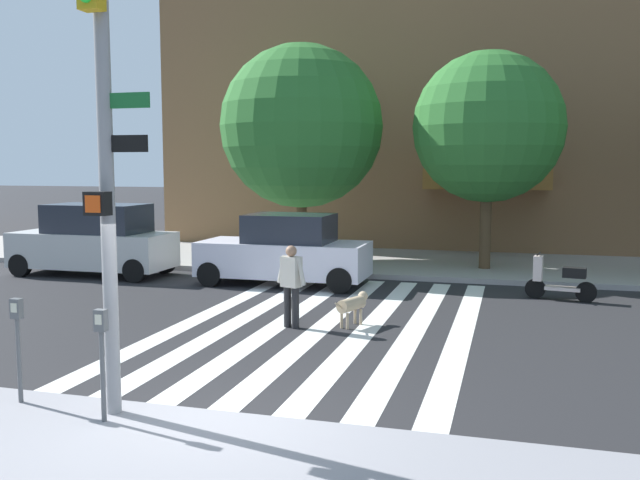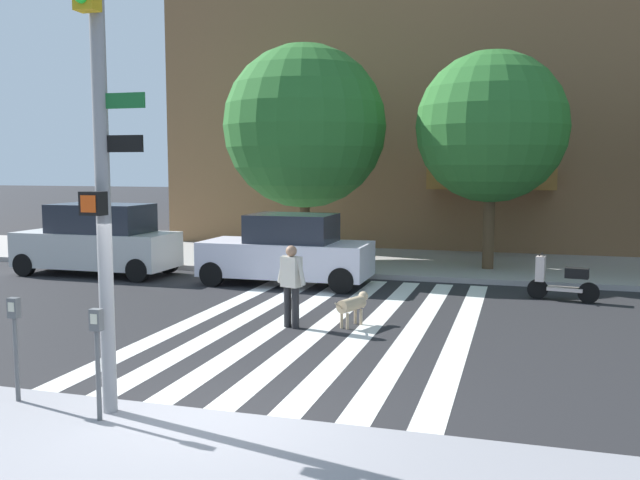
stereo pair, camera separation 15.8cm
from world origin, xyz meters
name	(u,v)px [view 1 (the left image)]	position (x,y,z in m)	size (l,w,h in m)	color
ground_plane	(331,323)	(0.00, 5.57, 0.00)	(160.00, 160.00, 0.00)	#232326
sidewalk_far	(399,263)	(0.00, 14.15, 0.07)	(80.00, 6.00, 0.15)	#9A9591
crosswalk_stripes	(327,323)	(-0.08, 5.57, 0.00)	(5.85, 10.55, 0.01)	silver
traffic_light_pole	(103,138)	(-1.18, -0.47, 3.52)	(0.74, 0.46, 5.80)	gray
parking_meter_curbside	(102,349)	(-1.13, -0.71, 1.03)	(0.14, 0.11, 1.36)	#515456
parking_meter_second_along	(18,335)	(-2.55, -0.42, 1.03)	(0.14, 0.11, 1.36)	#515456
parked_car_near_curb	(94,241)	(-8.25, 9.67, 1.01)	(4.70, 1.89, 2.08)	beige
parked_car_behind_first	(285,251)	(-2.36, 9.67, 0.90)	(4.52, 1.93, 1.91)	silver
parked_scooter	(561,281)	(4.64, 9.37, 0.48)	(1.63, 0.58, 1.11)	black
street_tree_nearest	(301,127)	(-2.97, 13.11, 4.41)	(5.12, 5.12, 6.83)	#4C3823
street_tree_middle	(488,127)	(2.73, 13.14, 4.30)	(4.41, 4.41, 6.37)	#4C3823
pedestrian_dog_walker	(291,281)	(-0.66, 5.01, 0.93)	(0.69, 0.36, 1.64)	black
dog_on_leash	(353,304)	(0.48, 5.48, 0.44)	(0.52, 1.05, 0.65)	tan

